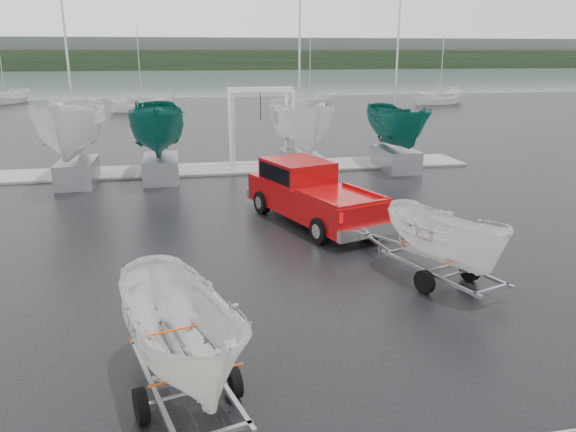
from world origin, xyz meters
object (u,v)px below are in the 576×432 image
(pickup_truck, at_px, (308,191))
(trailer_hitched, at_px, (449,194))
(trailer_parked, at_px, (178,258))
(boat_hoist, at_px, (261,116))

(pickup_truck, bearing_deg, trailer_hitched, -90.00)
(pickup_truck, relative_size, trailer_parked, 1.33)
(pickup_truck, distance_m, trailer_parked, 11.33)
(boat_hoist, bearing_deg, trailer_hitched, -81.42)
(trailer_hitched, relative_size, boat_hoist, 1.09)
(trailer_hitched, relative_size, trailer_parked, 0.90)
(trailer_parked, bearing_deg, pickup_truck, 51.18)
(trailer_parked, relative_size, boat_hoist, 1.20)
(pickup_truck, relative_size, trailer_hitched, 1.48)
(pickup_truck, xyz_separation_m, trailer_hitched, (2.13, -6.30, 1.36))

